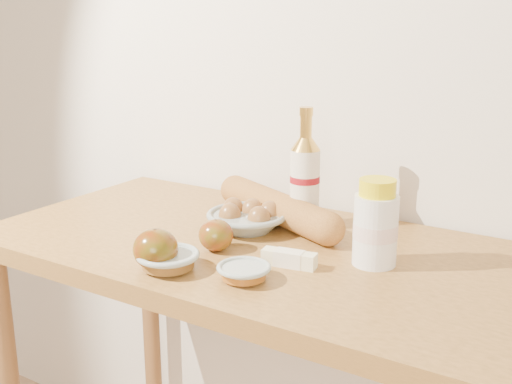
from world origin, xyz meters
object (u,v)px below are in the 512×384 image
at_px(bourbon_bottle, 305,180).
at_px(baguette, 277,207).
at_px(cream_bottle, 376,225).
at_px(egg_bowl, 248,218).
at_px(table, 263,299).

height_order(bourbon_bottle, baguette, bourbon_bottle).
distance_m(cream_bottle, egg_bowl, 0.32).
relative_size(bourbon_bottle, egg_bowl, 1.26).
bearing_deg(bourbon_bottle, cream_bottle, -28.81).
xyz_separation_m(cream_bottle, egg_bowl, (-0.31, 0.04, -0.05)).
height_order(bourbon_bottle, egg_bowl, bourbon_bottle).
height_order(table, bourbon_bottle, bourbon_bottle).
bearing_deg(bourbon_bottle, table, -96.39).
distance_m(bourbon_bottle, egg_bowl, 0.15).
distance_m(cream_bottle, baguette, 0.31).
distance_m(table, baguette, 0.22).
distance_m(egg_bowl, baguette, 0.08).
distance_m(table, cream_bottle, 0.31).
bearing_deg(egg_bowl, table, -38.13).
xyz_separation_m(table, egg_bowl, (-0.08, 0.06, 0.15)).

